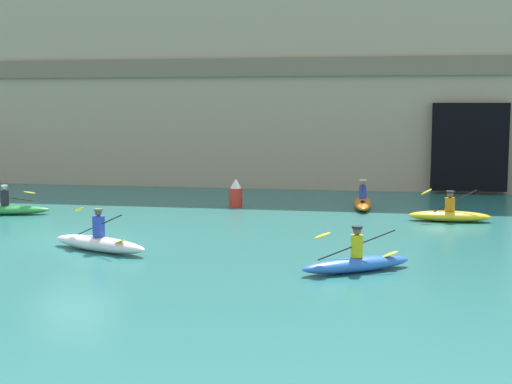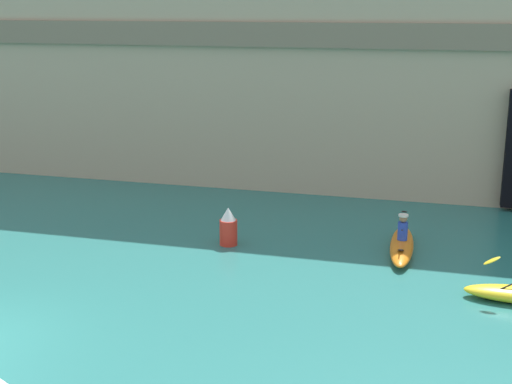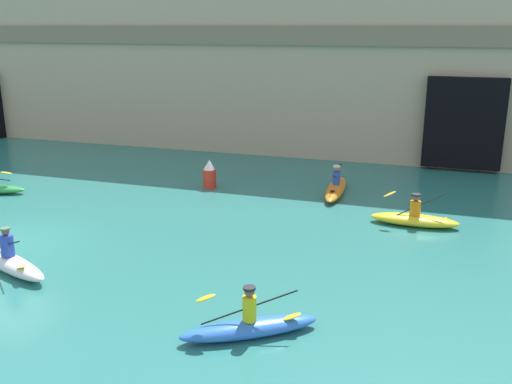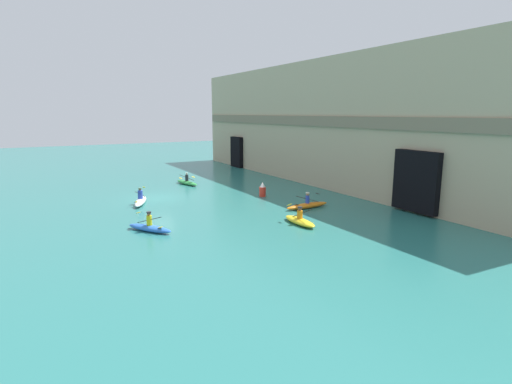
{
  "view_description": "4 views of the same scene",
  "coord_description": "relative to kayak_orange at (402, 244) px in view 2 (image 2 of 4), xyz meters",
  "views": [
    {
      "loc": [
        9.55,
        -20.59,
        4.16
      ],
      "look_at": [
        4.82,
        5.63,
        0.89
      ],
      "focal_mm": 50.0,
      "sensor_mm": 36.0,
      "label": 1
    },
    {
      "loc": [
        9.91,
        -11.84,
        7.09
      ],
      "look_at": [
        4.98,
        5.86,
        2.2
      ],
      "focal_mm": 50.0,
      "sensor_mm": 36.0,
      "label": 2
    },
    {
      "loc": [
        12.45,
        -13.29,
        6.45
      ],
      "look_at": [
        7.0,
        3.43,
        1.29
      ],
      "focal_mm": 40.0,
      "sensor_mm": 36.0,
      "label": 3
    },
    {
      "loc": [
        31.18,
        -8.35,
        6.7
      ],
      "look_at": [
        5.04,
        6.24,
        0.75
      ],
      "focal_mm": 28.0,
      "sensor_mm": 36.0,
      "label": 4
    }
  ],
  "objects": [
    {
      "name": "kayak_orange",
      "position": [
        0.0,
        0.0,
        0.0
      ],
      "size": [
        0.84,
        3.62,
        1.15
      ],
      "rotation": [
        0.0,
        0.0,
        1.62
      ],
      "color": "orange",
      "rests_on": "ground"
    },
    {
      "name": "cliff_bluff",
      "position": [
        -8.47,
        9.52,
        5.46
      ],
      "size": [
        43.69,
        8.26,
        11.4
      ],
      "color": "tan",
      "rests_on": "ground"
    },
    {
      "name": "marker_buoy",
      "position": [
        -5.11,
        -0.75,
        0.32
      ],
      "size": [
        0.54,
        0.54,
        1.17
      ],
      "color": "red",
      "rests_on": "ground"
    }
  ]
}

